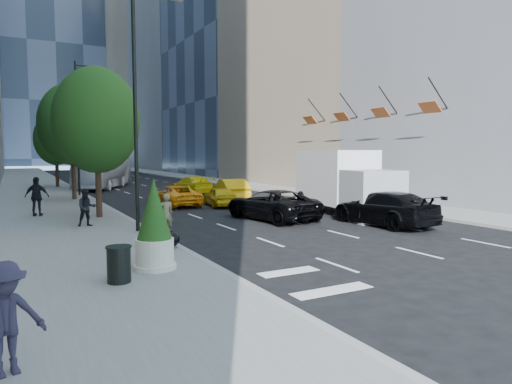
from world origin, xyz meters
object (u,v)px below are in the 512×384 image
skateboarder (166,216)px  black_sedan_mercedes (383,208)px  city_bus (104,171)px  trash_can (119,265)px  planter_shrub (154,226)px  box_truck (344,182)px  black_sedan_lincoln (272,205)px

skateboarder → black_sedan_mercedes: skateboarder is taller
skateboarder → black_sedan_mercedes: bearing=164.8°
city_bus → black_sedan_mercedes: bearing=-50.9°
city_bus → trash_can: city_bus is taller
planter_shrub → box_truck: bearing=30.0°
black_sedan_lincoln → trash_can: 12.43m
skateboarder → black_sedan_lincoln: bearing=-165.5°
box_truck → planter_shrub: 14.60m
city_bus → box_truck: bearing=-47.1°
black_sedan_mercedes → planter_shrub: bearing=14.3°
box_truck → planter_shrub: bearing=-141.3°
skateboarder → trash_can: size_ratio=1.85×
box_truck → skateboarder: bearing=-161.2°
planter_shrub → city_bus: bearing=82.4°
skateboarder → black_sedan_mercedes: (9.80, -2.00, -0.01)m
black_sedan_mercedes → planter_shrub: planter_shrub is taller
skateboarder → planter_shrub: planter_shrub is taller
box_truck → trash_can: box_truck is taller
black_sedan_lincoln → planter_shrub: planter_shrub is taller
planter_shrub → skateboarder: bearing=69.7°
city_bus → box_truck: size_ratio=1.48×
skateboarder → city_bus: city_bus is taller
black_sedan_lincoln → black_sedan_mercedes: 5.45m
black_sedan_mercedes → city_bus: 30.28m
black_sedan_lincoln → black_sedan_mercedes: black_sedan_mercedes is taller
black_sedan_mercedes → box_truck: (0.85, 3.90, 0.98)m
black_sedan_mercedes → city_bus: size_ratio=0.49×
black_sedan_mercedes → city_bus: (-7.40, 29.35, 0.78)m
black_sedan_mercedes → box_truck: 4.11m
city_bus → skateboarder: bearing=-70.0°
city_bus → planter_shrub: bearing=-72.7°
city_bus → planter_shrub: (-4.39, -32.74, -0.22)m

